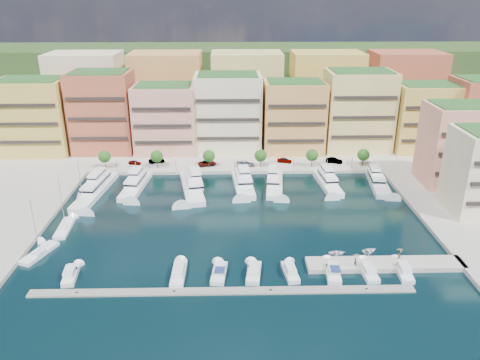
% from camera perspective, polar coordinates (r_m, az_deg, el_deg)
% --- Properties ---
extents(ground, '(400.00, 400.00, 0.00)m').
position_cam_1_polar(ground, '(115.41, -0.45, -4.75)').
color(ground, black).
rests_on(ground, ground).
extents(north_quay, '(220.00, 64.00, 2.00)m').
position_cam_1_polar(north_quay, '(172.98, -0.75, 4.59)').
color(north_quay, '#9E998E').
rests_on(north_quay, ground).
extents(hillside, '(240.00, 40.00, 58.00)m').
position_cam_1_polar(hillside, '(219.21, -0.87, 8.38)').
color(hillside, '#243917').
rests_on(hillside, ground).
extents(south_pontoon, '(72.00, 2.20, 0.35)m').
position_cam_1_polar(south_pontoon, '(89.71, -2.14, -13.48)').
color(south_pontoon, gray).
rests_on(south_pontoon, ground).
extents(finger_pier, '(32.00, 5.00, 2.00)m').
position_cam_1_polar(finger_pier, '(101.27, 17.24, -10.02)').
color(finger_pier, '#9E998E').
rests_on(finger_pier, ground).
extents(apartment_0, '(22.00, 16.50, 24.80)m').
position_cam_1_polar(apartment_0, '(170.51, -23.69, 7.11)').
color(apartment_0, gold).
rests_on(apartment_0, north_quay).
extents(apartment_1, '(20.00, 16.50, 26.80)m').
position_cam_1_polar(apartment_1, '(165.08, -16.35, 7.99)').
color(apartment_1, '#B04C3A').
rests_on(apartment_1, north_quay).
extents(apartment_2, '(20.00, 15.50, 22.80)m').
position_cam_1_polar(apartment_2, '(159.49, -9.09, 7.39)').
color(apartment_2, '#EBA683').
rests_on(apartment_2, north_quay).
extents(apartment_3, '(22.00, 16.50, 25.80)m').
position_cam_1_polar(apartment_3, '(159.58, -1.46, 8.23)').
color(apartment_3, '#F8ECBF').
rests_on(apartment_3, north_quay).
extents(apartment_4, '(20.00, 15.50, 23.80)m').
position_cam_1_polar(apartment_4, '(159.32, 6.55, 7.70)').
color(apartment_4, '#E1A354').
rests_on(apartment_4, north_quay).
extents(apartment_5, '(22.00, 16.50, 26.80)m').
position_cam_1_polar(apartment_5, '(165.24, 14.14, 8.23)').
color(apartment_5, '#F0D97F').
rests_on(apartment_5, north_quay).
extents(apartment_6, '(20.00, 15.50, 22.80)m').
position_cam_1_polar(apartment_6, '(170.98, 21.43, 7.13)').
color(apartment_6, gold).
rests_on(apartment_6, north_quay).
extents(apartment_east_a, '(18.00, 14.50, 22.80)m').
position_cam_1_polar(apartment_east_a, '(143.89, 24.99, 3.94)').
color(apartment_east_a, '#EBA683').
rests_on(apartment_east_a, east_quay).
extents(backblock_0, '(26.00, 18.00, 30.00)m').
position_cam_1_polar(backblock_0, '(188.38, -18.06, 10.01)').
color(backblock_0, '#F8ECBF').
rests_on(backblock_0, north_quay).
extents(backblock_1, '(26.00, 18.00, 30.00)m').
position_cam_1_polar(backblock_1, '(182.11, -8.83, 10.43)').
color(backblock_1, '#E1A354').
rests_on(backblock_1, north_quay).
extents(backblock_2, '(26.00, 18.00, 30.00)m').
position_cam_1_polar(backblock_2, '(180.68, 0.80, 10.60)').
color(backblock_2, '#F0D97F').
rests_on(backblock_2, north_quay).
extents(backblock_3, '(26.00, 18.00, 30.00)m').
position_cam_1_polar(backblock_3, '(184.18, 10.33, 10.47)').
color(backblock_3, gold).
rests_on(backblock_3, north_quay).
extents(backblock_4, '(26.00, 18.00, 30.00)m').
position_cam_1_polar(backblock_4, '(192.36, 19.26, 10.09)').
color(backblock_4, '#B04C3A').
rests_on(backblock_4, north_quay).
extents(tree_0, '(3.80, 3.80, 5.65)m').
position_cam_1_polar(tree_0, '(149.52, -16.18, 2.74)').
color(tree_0, '#473323').
rests_on(tree_0, north_quay).
extents(tree_1, '(3.80, 3.80, 5.65)m').
position_cam_1_polar(tree_1, '(146.20, -10.11, 2.85)').
color(tree_1, '#473323').
rests_on(tree_1, north_quay).
extents(tree_2, '(3.80, 3.80, 5.65)m').
position_cam_1_polar(tree_2, '(144.59, -3.83, 2.94)').
color(tree_2, '#473323').
rests_on(tree_2, north_quay).
extents(tree_3, '(3.80, 3.80, 5.65)m').
position_cam_1_polar(tree_3, '(144.73, 2.52, 2.99)').
color(tree_3, '#473323').
rests_on(tree_3, north_quay).
extents(tree_4, '(3.80, 3.80, 5.65)m').
position_cam_1_polar(tree_4, '(146.63, 8.78, 3.00)').
color(tree_4, '#473323').
rests_on(tree_4, north_quay).
extents(tree_5, '(3.80, 3.80, 5.65)m').
position_cam_1_polar(tree_5, '(150.22, 14.81, 2.98)').
color(tree_5, '#473323').
rests_on(tree_5, north_quay).
extents(lamppost_0, '(0.30, 0.30, 4.20)m').
position_cam_1_polar(lamppost_0, '(146.73, -14.85, 2.13)').
color(lamppost_0, black).
rests_on(lamppost_0, north_quay).
extents(lamppost_1, '(0.30, 0.30, 4.20)m').
position_cam_1_polar(lamppost_1, '(143.54, -7.85, 2.24)').
color(lamppost_1, black).
rests_on(lamppost_1, north_quay).
extents(lamppost_2, '(0.30, 0.30, 4.20)m').
position_cam_1_polar(lamppost_2, '(142.58, -0.64, 2.31)').
color(lamppost_2, black).
rests_on(lamppost_2, north_quay).
extents(lamppost_3, '(0.30, 0.30, 4.20)m').
position_cam_1_polar(lamppost_3, '(143.87, 6.56, 2.35)').
color(lamppost_3, black).
rests_on(lamppost_3, north_quay).
extents(lamppost_4, '(0.30, 0.30, 4.20)m').
position_cam_1_polar(lamppost_4, '(147.37, 13.51, 2.35)').
color(lamppost_4, black).
rests_on(lamppost_4, north_quay).
extents(yacht_0, '(7.28, 26.12, 7.30)m').
position_cam_1_polar(yacht_0, '(135.73, -17.12, -0.96)').
color(yacht_0, white).
rests_on(yacht_0, ground).
extents(yacht_1, '(6.60, 20.01, 7.30)m').
position_cam_1_polar(yacht_1, '(135.77, -12.57, -0.53)').
color(yacht_1, white).
rests_on(yacht_1, ground).
extents(yacht_2, '(8.82, 23.06, 7.30)m').
position_cam_1_polar(yacht_2, '(132.29, -5.85, -0.65)').
color(yacht_2, white).
rests_on(yacht_2, ground).
extents(yacht_3, '(6.50, 19.11, 7.30)m').
position_cam_1_polar(yacht_3, '(133.50, 0.38, -0.31)').
color(yacht_3, white).
rests_on(yacht_3, ground).
extents(yacht_4, '(6.33, 19.33, 7.30)m').
position_cam_1_polar(yacht_4, '(133.95, 4.22, -0.35)').
color(yacht_4, white).
rests_on(yacht_4, ground).
extents(yacht_5, '(5.76, 18.14, 7.30)m').
position_cam_1_polar(yacht_5, '(136.70, 10.60, -0.15)').
color(yacht_5, white).
rests_on(yacht_5, ground).
extents(yacht_6, '(6.40, 18.96, 7.30)m').
position_cam_1_polar(yacht_6, '(140.06, 16.42, -0.15)').
color(yacht_6, white).
rests_on(yacht_6, ground).
extents(cruiser_0, '(3.19, 7.44, 2.55)m').
position_cam_1_polar(cruiser_0, '(98.98, -19.94, -10.83)').
color(cruiser_0, white).
rests_on(cruiser_0, ground).
extents(cruiser_3, '(2.73, 8.96, 2.55)m').
position_cam_1_polar(cruiser_3, '(94.40, -7.49, -11.26)').
color(cruiser_3, white).
rests_on(cruiser_3, ground).
extents(cruiser_4, '(3.39, 7.62, 2.66)m').
position_cam_1_polar(cruiser_4, '(93.85, -2.56, -11.27)').
color(cruiser_4, white).
rests_on(cruiser_4, ground).
extents(cruiser_5, '(3.49, 7.64, 2.55)m').
position_cam_1_polar(cruiser_5, '(93.95, 1.69, -11.23)').
color(cruiser_5, white).
rests_on(cruiser_5, ground).
extents(cruiser_6, '(3.12, 7.33, 2.55)m').
position_cam_1_polar(cruiser_6, '(94.57, 6.16, -11.12)').
color(cruiser_6, white).
rests_on(cruiser_6, ground).
extents(cruiser_7, '(3.29, 8.15, 2.66)m').
position_cam_1_polar(cruiser_7, '(95.93, 11.23, -10.92)').
color(cruiser_7, white).
rests_on(cruiser_7, ground).
extents(cruiser_8, '(2.99, 7.70, 2.55)m').
position_cam_1_polar(cruiser_8, '(97.66, 15.31, -10.69)').
color(cruiser_8, white).
rests_on(cruiser_8, ground).
extents(cruiser_9, '(3.02, 8.10, 2.55)m').
position_cam_1_polar(cruiser_9, '(99.85, 19.27, -10.42)').
color(cruiser_9, white).
rests_on(cruiser_9, ground).
extents(sailboat_2, '(4.67, 10.01, 13.20)m').
position_cam_1_polar(sailboat_2, '(131.05, -18.71, -2.43)').
color(sailboat_2, white).
rests_on(sailboat_2, ground).
extents(sailboat_1, '(3.44, 10.50, 13.20)m').
position_cam_1_polar(sailboat_1, '(117.72, -20.59, -5.56)').
color(sailboat_1, white).
rests_on(sailboat_1, ground).
extents(sailboat_0, '(5.89, 9.98, 13.20)m').
position_cam_1_polar(sailboat_0, '(109.17, -23.27, -8.24)').
color(sailboat_0, white).
rests_on(sailboat_0, ground).
extents(tender_0, '(3.99, 3.10, 0.76)m').
position_cam_1_polar(tender_0, '(102.62, 11.78, -8.72)').
color(tender_0, silver).
rests_on(tender_0, ground).
extents(tender_1, '(2.01, 1.84, 0.90)m').
position_cam_1_polar(tender_1, '(102.66, 14.09, -8.88)').
color(tender_1, beige).
rests_on(tender_1, ground).
extents(tender_3, '(1.56, 1.36, 0.80)m').
position_cam_1_polar(tender_3, '(107.49, 18.92, -8.00)').
color(tender_3, beige).
rests_on(tender_3, ground).
extents(tender_2, '(4.18, 3.66, 0.72)m').
position_cam_1_polar(tender_2, '(105.14, 15.52, -8.30)').
color(tender_2, silver).
rests_on(tender_2, ground).
extents(car_0, '(4.27, 2.51, 1.36)m').
position_cam_1_polar(car_0, '(151.33, -12.70, 2.09)').
color(car_0, gray).
rests_on(car_0, north_quay).
extents(car_1, '(5.24, 3.15, 1.63)m').
position_cam_1_polar(car_1, '(151.38, -10.13, 2.35)').
color(car_1, gray).
rests_on(car_1, north_quay).
extents(car_2, '(6.23, 4.15, 1.59)m').
position_cam_1_polar(car_2, '(147.11, -4.03, 2.05)').
color(car_2, gray).
rests_on(car_2, north_quay).
extents(car_3, '(5.70, 2.88, 1.59)m').
position_cam_1_polar(car_3, '(146.31, 0.66, 2.00)').
color(car_3, gray).
rests_on(car_3, north_quay).
extents(car_4, '(4.99, 3.13, 1.58)m').
position_cam_1_polar(car_4, '(150.12, 5.46, 2.43)').
color(car_4, gray).
rests_on(car_4, north_quay).
extents(car_5, '(5.51, 3.32, 1.71)m').
position_cam_1_polar(car_5, '(151.89, 11.40, 2.34)').
color(car_5, gray).
rests_on(car_5, north_quay).
extents(person_0, '(0.61, 0.77, 1.84)m').
position_cam_1_polar(person_0, '(97.48, 13.88, -9.65)').
color(person_0, '#212A43').
rests_on(person_0, finger_pier).
extents(person_1, '(1.19, 1.10, 1.97)m').
position_cam_1_polar(person_1, '(102.33, 18.77, -8.57)').
color(person_1, '#433528').
rests_on(person_1, finger_pier).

